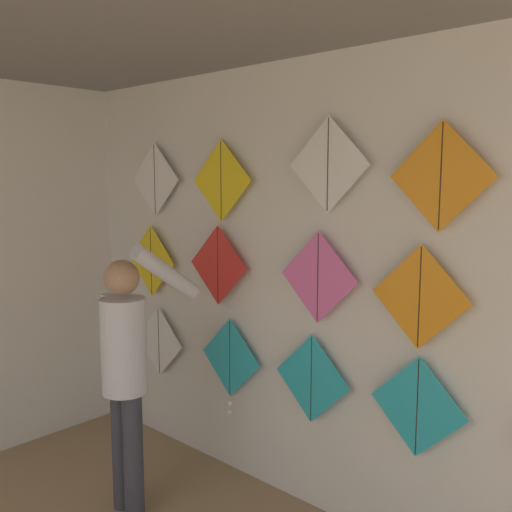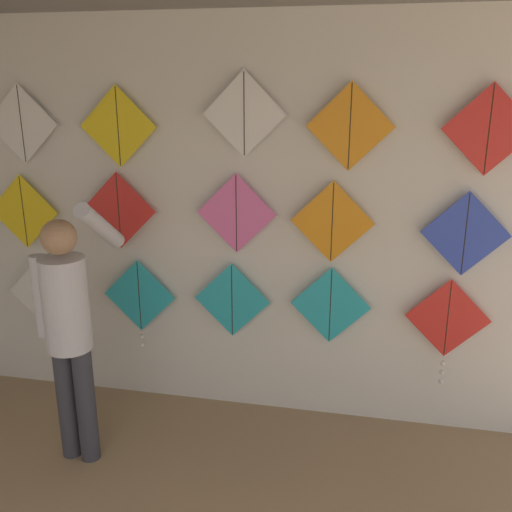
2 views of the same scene
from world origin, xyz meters
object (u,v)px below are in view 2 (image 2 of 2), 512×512
(kite_1, at_px, (139,299))
(kite_0, at_px, (42,293))
(kite_6, at_px, (119,210))
(kite_8, at_px, (332,222))
(kite_2, at_px, (232,300))
(kite_11, at_px, (118,127))
(kite_4, at_px, (447,324))
(kite_10, at_px, (22,124))
(kite_7, at_px, (236,214))
(kite_3, at_px, (330,305))
(kite_9, at_px, (465,234))
(kite_13, at_px, (350,127))
(kite_14, at_px, (489,130))
(kite_12, at_px, (244,114))
(shopkeeper, at_px, (69,321))
(kite_5, at_px, (24,212))

(kite_1, bearing_deg, kite_0, 179.95)
(kite_6, xyz_separation_m, kite_8, (1.51, 0.00, -0.01))
(kite_1, relative_size, kite_2, 1.25)
(kite_1, distance_m, kite_6, 0.67)
(kite_2, xyz_separation_m, kite_11, (-0.78, 0.00, 1.20))
(kite_4, xyz_separation_m, kite_10, (-2.98, 0.00, 1.26))
(kite_7, bearing_deg, kite_3, 0.00)
(kite_9, xyz_separation_m, kite_13, (-0.75, 0.00, 0.65))
(kite_2, bearing_deg, kite_8, 0.00)
(kite_11, bearing_deg, kite_9, 0.00)
(kite_9, bearing_deg, kite_11, 180.00)
(kite_2, distance_m, kite_10, 1.93)
(kite_4, bearing_deg, kite_13, 179.92)
(kite_0, height_order, kite_9, kite_9)
(kite_2, bearing_deg, kite_14, 0.00)
(kite_10, xyz_separation_m, kite_14, (3.10, 0.00, 0.01))
(kite_8, bearing_deg, kite_13, 0.00)
(kite_1, bearing_deg, kite_4, -0.01)
(kite_6, height_order, kite_12, kite_12)
(kite_11, bearing_deg, kite_0, 180.00)
(kite_4, bearing_deg, kite_6, 179.98)
(kite_2, bearing_deg, kite_7, 0.00)
(kite_1, relative_size, kite_13, 1.25)
(kite_9, xyz_separation_m, kite_12, (-1.43, 0.00, 0.72))
(kite_1, height_order, kite_8, kite_8)
(kite_2, distance_m, kite_14, 2.01)
(shopkeeper, distance_m, kite_11, 1.34)
(kite_6, distance_m, kite_13, 1.71)
(shopkeeper, relative_size, kite_10, 3.08)
(kite_5, height_order, kite_11, kite_11)
(kite_9, bearing_deg, kite_7, 180.00)
(kite_0, height_order, kite_6, kite_6)
(kite_1, relative_size, kite_7, 1.25)
(kite_13, bearing_deg, kite_2, 180.00)
(kite_8, height_order, kite_11, kite_11)
(kite_4, distance_m, kite_9, 0.63)
(kite_5, height_order, kite_7, kite_7)
(kite_4, distance_m, kite_7, 1.59)
(kite_5, height_order, kite_6, kite_6)
(kite_6, height_order, kite_9, kite_6)
(kite_5, xyz_separation_m, kite_9, (3.10, 0.00, -0.00))
(kite_9, distance_m, kite_10, 3.10)
(kite_13, bearing_deg, kite_7, 180.00)
(kite_1, xyz_separation_m, kite_11, (-0.07, 0.00, 1.25))
(kite_0, height_order, kite_4, kite_4)
(kite_4, bearing_deg, kite_5, 179.98)
(kite_4, relative_size, kite_11, 1.38)
(kite_6, distance_m, kite_9, 2.35)
(kite_2, height_order, kite_12, kite_12)
(kite_5, bearing_deg, kite_11, 0.00)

